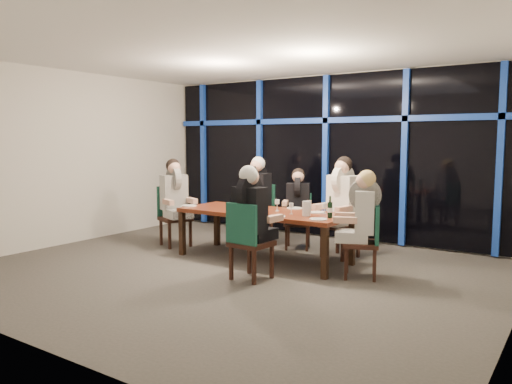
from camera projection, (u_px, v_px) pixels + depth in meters
room at (231, 124)px, 6.68m from camera, size 7.04×7.00×3.02m
window_wall at (327, 154)px, 9.15m from camera, size 6.86×0.43×2.94m
dining_table at (263, 215)px, 7.49m from camera, size 2.60×1.00×0.75m
chair_far_left at (259, 210)px, 8.73m from camera, size 0.50×0.50×1.04m
chair_far_mid at (298, 218)px, 8.35m from camera, size 0.56×0.56×0.91m
chair_far_right at (344, 219)px, 7.72m from camera, size 0.59×0.59×1.06m
chair_end_left at (173, 212)px, 8.56m from camera, size 0.62×0.62×1.02m
chair_end_right at (368, 237)px, 6.51m from camera, size 0.58×0.58×0.97m
chair_near_mid at (247, 237)px, 6.38m from camera, size 0.50×0.50×1.01m
diner_far_left at (256, 188)px, 8.61m from camera, size 0.52×0.65×1.01m
diner_far_mid at (298, 197)px, 8.24m from camera, size 0.57×0.63×0.89m
diner_far_right at (341, 192)px, 7.61m from camera, size 0.59×0.71×1.03m
diner_end_left at (175, 190)px, 8.44m from camera, size 0.70×0.64×0.99m
diner_end_right at (362, 208)px, 6.49m from camera, size 0.66×0.60×0.94m
diner_near_mid at (251, 206)px, 6.41m from camera, size 0.52×0.65×0.99m
plate_far_left at (236, 204)px, 8.18m from camera, size 0.24×0.24×0.01m
plate_far_mid at (295, 208)px, 7.70m from camera, size 0.24×0.24×0.01m
plate_far_right at (317, 212)px, 7.25m from camera, size 0.24×0.24×0.01m
plate_end_left at (189, 206)px, 7.99m from camera, size 0.24×0.24×0.01m
plate_end_right at (318, 219)px, 6.63m from camera, size 0.24×0.24×0.01m
plate_near_mid at (277, 216)px, 6.87m from camera, size 0.24×0.24×0.01m
wine_bottle at (330, 210)px, 6.77m from camera, size 0.07×0.07×0.30m
water_pitcher at (306, 209)px, 6.94m from camera, size 0.13×0.12×0.21m
tea_light at (246, 210)px, 7.42m from camera, size 0.05×0.05×0.03m
wine_glass_a at (249, 202)px, 7.58m from camera, size 0.06×0.06×0.16m
wine_glass_b at (277, 203)px, 7.44m from camera, size 0.07×0.07×0.17m
wine_glass_c at (291, 206)px, 7.12m from camera, size 0.06×0.06×0.16m
wine_glass_d at (235, 199)px, 7.94m from camera, size 0.06×0.06×0.16m
wine_glass_e at (325, 206)px, 7.16m from camera, size 0.06×0.06×0.16m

